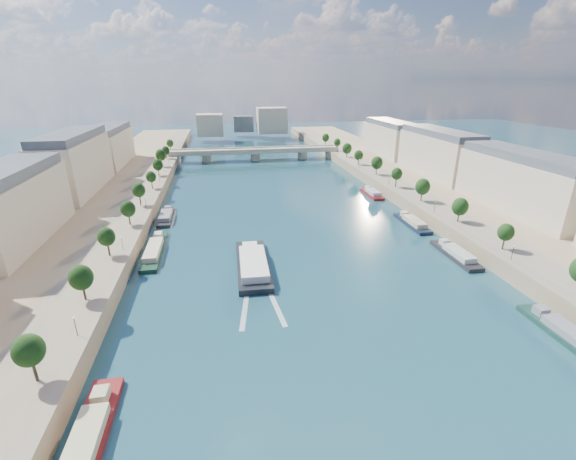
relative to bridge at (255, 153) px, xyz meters
name	(u,v)px	position (x,y,z in m)	size (l,w,h in m)	color
ground	(286,220)	(0.00, -120.12, -5.08)	(700.00, 700.00, 0.00)	#0C2E36
quay_left	(85,226)	(-72.00, -120.12, -2.58)	(44.00, 520.00, 5.00)	#9E8460
quay_right	(457,204)	(72.00, -120.12, -2.58)	(44.00, 520.00, 5.00)	#9E8460
pave_left	(128,217)	(-57.00, -120.12, -0.03)	(14.00, 520.00, 0.10)	gray
pave_right	(425,200)	(57.00, -120.12, -0.03)	(14.00, 520.00, 0.10)	gray
trees_left	(133,200)	(-55.00, -118.12, 5.39)	(4.80, 268.80, 8.26)	#382B1E
trees_right	(410,181)	(55.00, -110.12, 5.39)	(4.80, 268.80, 8.26)	#382B1E
lamps_left	(135,218)	(-52.50, -130.12, 2.70)	(0.36, 200.36, 4.28)	black
lamps_right	(409,191)	(52.50, -115.12, 2.70)	(0.36, 200.36, 4.28)	black
buildings_left	(49,181)	(-85.00, -108.12, 11.37)	(16.00, 226.00, 23.20)	#C2B395
buildings_right	(474,164)	(85.00, -108.12, 11.37)	(16.00, 226.00, 23.20)	#C2B395
skyline	(248,122)	(3.19, 99.40, 9.57)	(79.00, 42.00, 22.00)	#C2B395
bridge	(255,153)	(0.00, 0.00, 0.00)	(112.00, 12.00, 8.15)	#C1B79E
tour_barge	(253,264)	(-16.17, -157.98, -3.83)	(9.81, 31.57, 4.25)	black
wake	(259,298)	(-16.17, -174.49, -5.06)	(10.76, 26.00, 0.04)	silver
moored_barges_left	(134,309)	(-45.50, -175.54, -4.24)	(5.00, 154.38, 3.60)	#1B263C
moored_barges_right	(466,262)	(45.50, -166.50, -4.24)	(5.00, 159.94, 3.60)	black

